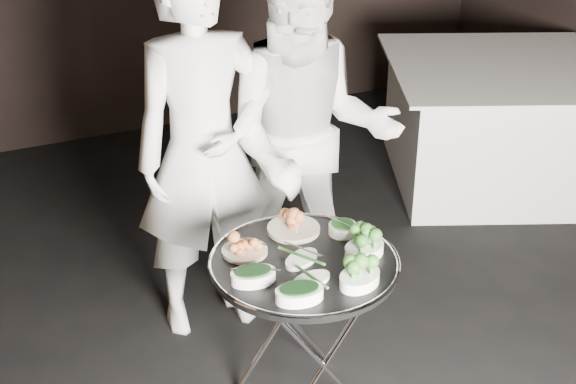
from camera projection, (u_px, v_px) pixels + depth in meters
name	position (u px, v px, depth m)	size (l,w,h in m)	color
tray_stand	(303.00, 329.00, 3.24)	(0.48, 0.41, 0.70)	silver
serving_tray	(304.00, 263.00, 3.09)	(0.74, 0.74, 0.04)	black
potato_plate_a	(245.00, 247.00, 3.13)	(0.18, 0.18, 0.07)	beige
potato_plate_b	(294.00, 224.00, 3.27)	(0.22, 0.22, 0.08)	beige
greens_bowl	(343.00, 227.00, 3.26)	(0.12, 0.12, 0.07)	white
asparagus_plate_a	(301.00, 258.00, 3.08)	(0.19, 0.17, 0.03)	white
asparagus_plate_b	(311.00, 278.00, 2.95)	(0.18, 0.12, 0.03)	white
spinach_bowl_a	(253.00, 274.00, 2.94)	(0.19, 0.14, 0.07)	white
spinach_bowl_b	(299.00, 292.00, 2.84)	(0.19, 0.14, 0.07)	white
broccoli_bowl_a	(364.00, 248.00, 3.11)	(0.20, 0.16, 0.07)	white
broccoli_bowl_b	(360.00, 276.00, 2.93)	(0.21, 0.19, 0.07)	white
serving_utensils	(301.00, 241.00, 3.13)	(0.57, 0.43, 0.01)	silver
waiter_left	(205.00, 153.00, 3.57)	(0.65, 0.42, 1.77)	silver
waiter_right	(309.00, 142.00, 3.68)	(0.86, 0.67, 1.77)	silver
dining_table	(495.00, 123.00, 5.15)	(1.38, 1.38, 0.79)	white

